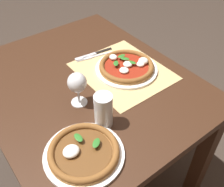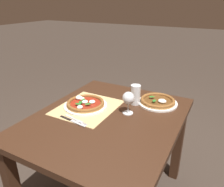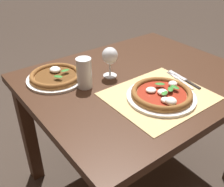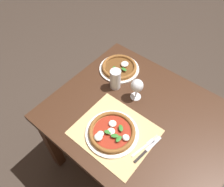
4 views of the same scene
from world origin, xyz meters
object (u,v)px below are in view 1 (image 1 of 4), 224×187
object	(u,v)px
pizza_far	(83,152)
fork	(94,56)
pint_glass	(103,111)
pizza_near	(127,67)
wine_glass	(77,84)
knife	(94,54)

from	to	relation	value
pizza_far	fork	world-z (taller)	pizza_far
pizza_far	pint_glass	bearing A→B (deg)	-61.31
pint_glass	fork	distance (m)	0.47
pizza_near	pint_glass	bearing A→B (deg)	125.79
wine_glass	fork	xyz separation A→B (m)	(0.25, -0.25, -0.10)
pizza_far	knife	size ratio (longest dim) A/B	1.34
pint_glass	knife	xyz separation A→B (m)	(0.43, -0.24, -0.06)
knife	wine_glass	bearing A→B (deg)	135.94
pint_glass	fork	size ratio (longest dim) A/B	0.73
pint_glass	wine_glass	bearing A→B (deg)	5.11
fork	pizza_far	bearing A→B (deg)	142.05
pizza_near	wine_glass	bearing A→B (deg)	99.73
wine_glass	pint_glass	size ratio (longest dim) A/B	1.07
pizza_far	wine_glass	size ratio (longest dim) A/B	1.86
pint_glass	fork	bearing A→B (deg)	-29.86
pizza_far	pizza_near	bearing A→B (deg)	-56.44
pizza_near	fork	distance (m)	0.20
pizza_far	knife	distance (m)	0.64
fork	knife	xyz separation A→B (m)	(0.02, -0.01, 0.00)
wine_glass	knife	distance (m)	0.38
wine_glass	pint_glass	xyz separation A→B (m)	(-0.16, -0.01, -0.04)
pizza_near	fork	xyz separation A→B (m)	(0.19, 0.06, -0.02)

